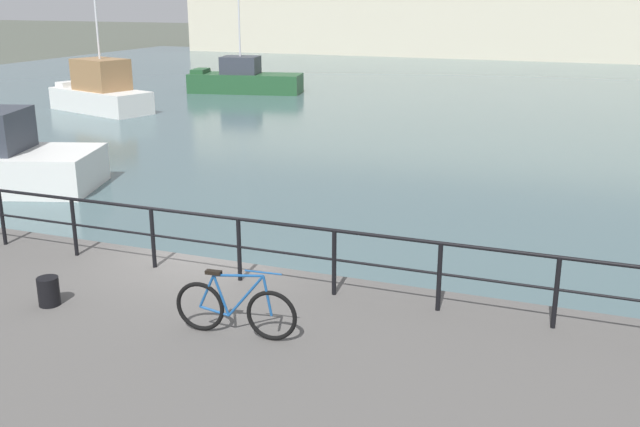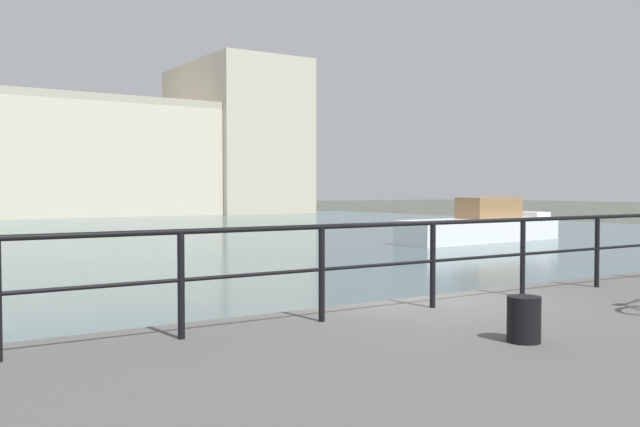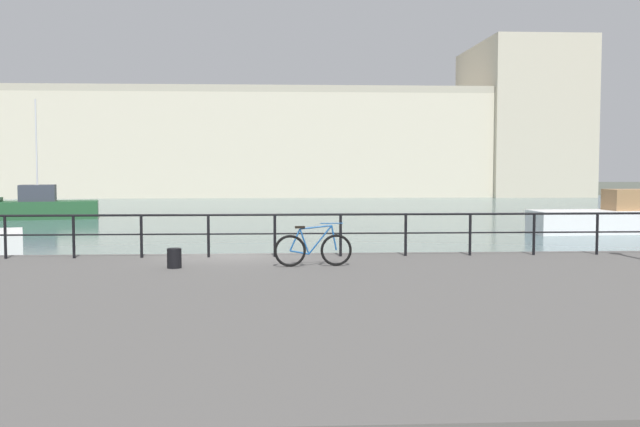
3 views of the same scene
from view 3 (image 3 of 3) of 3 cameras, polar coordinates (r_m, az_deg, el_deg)
name	(u,v)px [view 3 (image 3 of 3)]	position (r m, az deg, el deg)	size (l,w,h in m)	color
ground_plane	(230,295)	(19.86, -6.75, -6.08)	(240.00, 240.00, 0.00)	#4C5147
water_basin	(258,215)	(49.86, -4.66, -0.15)	(80.00, 60.00, 0.01)	#476066
quay_promenade	(207,329)	(13.39, -8.46, -8.56)	(56.00, 13.00, 1.07)	#565451
harbor_building	(320,141)	(82.76, 0.00, 5.44)	(66.51, 17.56, 16.28)	beige
moored_green_narrowboat	(631,217)	(40.07, 22.31, -0.27)	(9.73, 2.88, 2.14)	white
moored_blue_motorboat	(41,206)	(49.58, -20.22, 0.50)	(6.83, 3.45, 7.31)	#23512D
quay_railing	(242,227)	(18.87, -5.91, -1.05)	(21.38, 0.07, 1.08)	black
parked_bicycle	(313,249)	(17.10, -0.52, -2.70)	(1.77, 0.20, 0.98)	black
mooring_bollard	(174,258)	(17.14, -10.89, -3.32)	(0.32, 0.32, 0.44)	black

